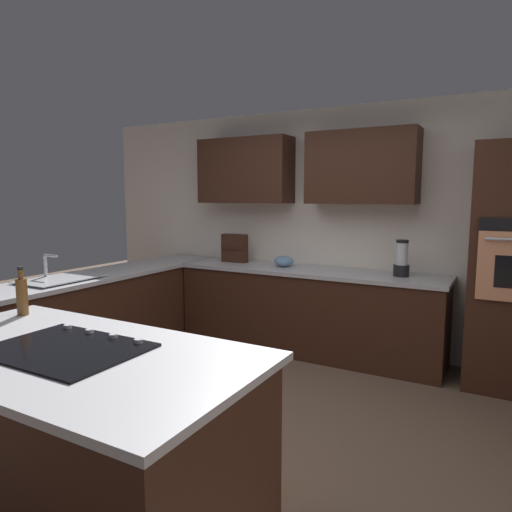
% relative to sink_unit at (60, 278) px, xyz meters
% --- Properties ---
extents(ground_plane, '(14.00, 14.00, 0.00)m').
position_rel_sink_unit_xyz_m(ground_plane, '(-1.83, 0.02, -0.92)').
color(ground_plane, brown).
extents(wall_back, '(6.00, 0.44, 2.60)m').
position_rel_sink_unit_xyz_m(wall_back, '(-1.76, -2.02, 0.55)').
color(wall_back, silver).
rests_on(wall_back, ground).
extents(lower_cabinets_back, '(2.80, 0.60, 0.86)m').
position_rel_sink_unit_xyz_m(lower_cabinets_back, '(-1.73, -1.70, -0.49)').
color(lower_cabinets_back, '#381E14').
rests_on(lower_cabinets_back, ground).
extents(countertop_back, '(2.84, 0.64, 0.04)m').
position_rel_sink_unit_xyz_m(countertop_back, '(-1.73, -1.70, -0.04)').
color(countertop_back, '#B2B2B7').
rests_on(countertop_back, lower_cabinets_back).
extents(lower_cabinets_side, '(0.60, 2.90, 0.86)m').
position_rel_sink_unit_xyz_m(lower_cabinets_side, '(-0.01, -0.53, -0.49)').
color(lower_cabinets_side, '#381E14').
rests_on(lower_cabinets_side, ground).
extents(countertop_side, '(0.64, 2.94, 0.04)m').
position_rel_sink_unit_xyz_m(countertop_side, '(-0.01, -0.53, -0.04)').
color(countertop_side, '#B2B2B7').
rests_on(countertop_side, lower_cabinets_side).
extents(island_base, '(1.94, 0.98, 0.86)m').
position_rel_sink_unit_xyz_m(island_base, '(-1.66, 1.26, -0.49)').
color(island_base, '#381E14').
rests_on(island_base, ground).
extents(island_top, '(2.02, 1.06, 0.04)m').
position_rel_sink_unit_xyz_m(island_top, '(-1.66, 1.26, -0.04)').
color(island_top, '#B2B2B7').
rests_on(island_top, island_base).
extents(sink_unit, '(0.46, 0.70, 0.23)m').
position_rel_sink_unit_xyz_m(sink_unit, '(0.00, 0.00, 0.00)').
color(sink_unit, '#515456').
rests_on(sink_unit, countertop_side).
extents(cooktop, '(0.76, 0.56, 0.03)m').
position_rel_sink_unit_xyz_m(cooktop, '(-1.66, 1.25, -0.01)').
color(cooktop, black).
rests_on(cooktop, island_top).
extents(blender, '(0.15, 0.15, 0.35)m').
position_rel_sink_unit_xyz_m(blender, '(-2.68, -1.74, 0.13)').
color(blender, black).
rests_on(blender, countertop_back).
extents(mixing_bowl, '(0.22, 0.22, 0.12)m').
position_rel_sink_unit_xyz_m(mixing_bowl, '(-1.43, -1.74, 0.04)').
color(mixing_bowl, '#668CB2').
rests_on(mixing_bowl, countertop_back).
extents(spice_rack, '(0.31, 0.11, 0.33)m').
position_rel_sink_unit_xyz_m(spice_rack, '(-0.78, -1.78, 0.15)').
color(spice_rack, '#381E14').
rests_on(spice_rack, countertop_back).
extents(oil_bottle, '(0.07, 0.07, 0.32)m').
position_rel_sink_unit_xyz_m(oil_bottle, '(-0.84, 0.93, 0.11)').
color(oil_bottle, brown).
rests_on(oil_bottle, island_top).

